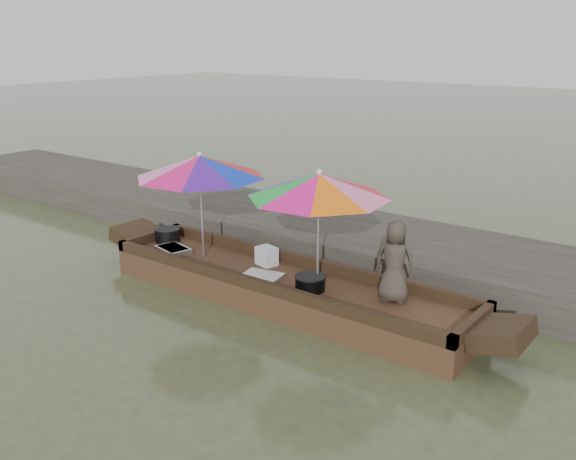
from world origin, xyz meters
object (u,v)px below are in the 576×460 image
Objects in this scene: tray_scallop at (262,276)px; vendor at (395,261)px; supply_bag at (267,256)px; charcoal_grill at (310,283)px; umbrella_bow at (202,205)px; cooking_pot at (167,235)px; umbrella_stern at (318,230)px; tray_crayfish at (173,250)px; boat_hull at (284,290)px.

tray_scallop is 1.86m from vendor.
tray_scallop is at bearing -57.21° from supply_bag.
charcoal_grill is 0.20× the size of umbrella_bow.
vendor is at bearing 0.59° from cooking_pot.
tray_scallop is 1.49m from umbrella_bow.
umbrella_stern reaches higher than supply_bag.
tray_scallop is (2.23, -0.35, -0.07)m from cooking_pot.
tray_scallop is at bearing -175.78° from charcoal_grill.
tray_scallop is 1.09m from umbrella_stern.
charcoal_grill is 2.14m from umbrella_bow.
cooking_pot is at bearing 145.10° from tray_crayfish.
tray_scallop is 1.36× the size of charcoal_grill.
boat_hull is 0.35m from tray_scallop.
boat_hull is 2.88× the size of umbrella_bow.
umbrella_bow is at bearing -164.63° from supply_bag.
umbrella_stern reaches higher than charcoal_grill.
vendor reaches higher than cooking_pot.
umbrella_bow is at bearing 180.00° from umbrella_stern.
charcoal_grill reaches higher than tray_scallop.
cooking_pot is 1.03× the size of charcoal_grill.
umbrella_stern is at bearing 0.00° from boat_hull.
charcoal_grill is 0.21× the size of umbrella_stern.
boat_hull is 2.97× the size of umbrella_stern.
vendor reaches higher than tray_crayfish.
boat_hull is 14.13× the size of charcoal_grill.
boat_hull is 1.97m from tray_crayfish.
umbrella_bow is (-3.03, -0.20, 0.26)m from vendor.
vendor is 0.57× the size of umbrella_stern.
tray_crayfish is at bearing -158.50° from umbrella_bow.
cooking_pot is at bearing 176.16° from boat_hull.
vendor is at bearing 12.66° from tray_scallop.
tray_scallop is 0.75m from charcoal_grill.
umbrella_bow is (-0.98, -0.27, 0.65)m from supply_bag.
supply_bag is 0.27× the size of vendor.
cooking_pot reaches higher than boat_hull.
supply_bag is at bearing 165.71° from umbrella_stern.
tray_crayfish is 0.88m from umbrella_bow.
cooking_pot is at bearing 170.19° from umbrella_bow.
umbrella_stern reaches higher than vendor.
boat_hull is at bearing -28.04° from supply_bag.
umbrella_stern is (2.50, 0.18, 0.73)m from tray_crayfish.
umbrella_stern reaches higher than tray_scallop.
vendor is (3.49, 0.38, 0.47)m from tray_crayfish.
cooking_pot is at bearing 176.87° from umbrella_stern.
tray_scallop is 0.28× the size of umbrella_bow.
tray_crayfish is 0.29× the size of umbrella_stern.
vendor reaches higher than supply_bag.
umbrella_bow reaches higher than boat_hull.
charcoal_grill reaches higher than boat_hull.
tray_crayfish is 2.48m from charcoal_grill.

